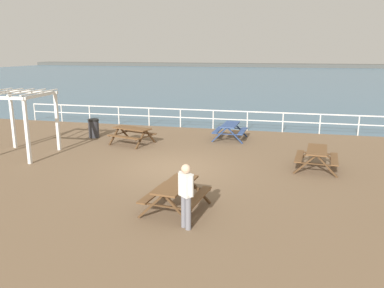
{
  "coord_description": "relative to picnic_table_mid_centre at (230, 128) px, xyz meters",
  "views": [
    {
      "loc": [
        4.01,
        -13.5,
        4.31
      ],
      "look_at": [
        0.52,
        0.65,
        0.8
      ],
      "focal_mm": 36.34,
      "sensor_mm": 36.0,
      "label": 1
    }
  ],
  "objects": [
    {
      "name": "ground_plane",
      "position": [
        -1.33,
        -5.31,
        -0.68
      ],
      "size": [
        30.0,
        24.0,
        0.2
      ],
      "primitive_type": "cube",
      "color": "brown"
    },
    {
      "name": "sea_band",
      "position": [
        -1.33,
        47.44,
        -0.58
      ],
      "size": [
        142.0,
        90.0,
        0.01
      ],
      "primitive_type": "cube",
      "color": "#476B84",
      "rests_on": "ground"
    },
    {
      "name": "distant_shoreline",
      "position": [
        -1.33,
        90.44,
        -0.58
      ],
      "size": [
        142.0,
        6.0,
        1.8
      ],
      "primitive_type": "cube",
      "color": "#4C4C47",
      "rests_on": "ground"
    },
    {
      "name": "seaward_railing",
      "position": [
        -1.33,
        2.44,
        0.17
      ],
      "size": [
        23.07,
        0.07,
        1.08
      ],
      "color": "white",
      "rests_on": "ground"
    },
    {
      "name": "picnic_table_mid_centre",
      "position": [
        0.0,
        0.0,
        0.0
      ],
      "size": [
        1.59,
        1.84,
        0.8
      ],
      "rotation": [
        0.0,
        0.0,
        1.54
      ],
      "color": "#334C84",
      "rests_on": "ground"
    },
    {
      "name": "picnic_table_far_left",
      "position": [
        3.85,
        -4.24,
        0.0
      ],
      "size": [
        1.68,
        1.92,
        0.8
      ],
      "rotation": [
        0.0,
        0.0,
        1.48
      ],
      "color": "brown",
      "rests_on": "ground"
    },
    {
      "name": "picnic_table_far_right",
      "position": [
        -0.15,
        -9.17,
        0.0
      ],
      "size": [
        1.71,
        1.95,
        0.8
      ],
      "rotation": [
        0.0,
        0.0,
        1.46
      ],
      "color": "brown",
      "rests_on": "ground"
    },
    {
      "name": "picnic_table_seaward",
      "position": [
        -4.35,
        -2.08,
        0.0
      ],
      "size": [
        2.15,
        1.95,
        0.8
      ],
      "rotation": [
        0.0,
        0.0,
        -0.29
      ],
      "color": "brown",
      "rests_on": "ground"
    },
    {
      "name": "visitor",
      "position": [
        0.41,
        -10.18,
        0.36
      ],
      "size": [
        0.43,
        0.38,
        1.66
      ],
      "rotation": [
        0.0,
        0.0,
        4.04
      ],
      "color": "slate",
      "rests_on": "ground"
    },
    {
      "name": "lattice_pergola",
      "position": [
        -8.12,
        -5.1,
        1.41
      ],
      "size": [
        2.54,
        2.66,
        2.7
      ],
      "rotation": [
        0.0,
        0.0,
        0.04
      ],
      "color": "white",
      "rests_on": "ground"
    },
    {
      "name": "litter_bin",
      "position": [
        -6.79,
        -1.24,
        -0.1
      ],
      "size": [
        0.55,
        0.55,
        0.95
      ],
      "color": "#2D2D33",
      "rests_on": "ground"
    }
  ]
}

